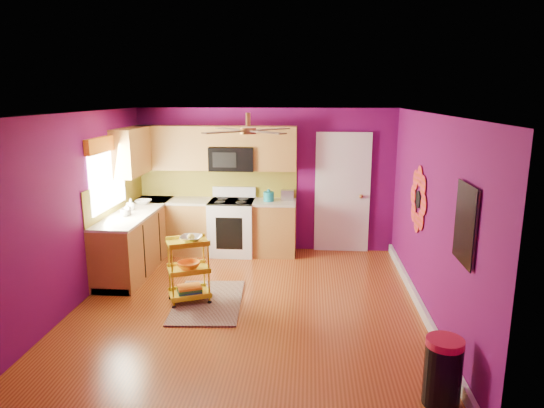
{
  "coord_description": "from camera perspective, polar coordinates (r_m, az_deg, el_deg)",
  "views": [
    {
      "loc": [
        0.77,
        -5.86,
        2.73
      ],
      "look_at": [
        0.28,
        0.4,
        1.3
      ],
      "focal_mm": 32.0,
      "sensor_mm": 36.0,
      "label": 1
    }
  ],
  "objects": [
    {
      "name": "ground",
      "position": [
        6.51,
        -2.81,
        -11.96
      ],
      "size": [
        5.0,
        5.0,
        0.0
      ],
      "primitive_type": "plane",
      "color": "brown",
      "rests_on": "ground"
    },
    {
      "name": "room_envelope",
      "position": [
        6.01,
        -2.73,
        2.31
      ],
      "size": [
        4.54,
        5.04,
        2.52
      ],
      "color": "#610B55",
      "rests_on": "ground"
    },
    {
      "name": "lower_cabinets",
      "position": [
        8.29,
        -10.54,
        -3.47
      ],
      "size": [
        2.81,
        2.31,
        0.94
      ],
      "color": "#8D5E26",
      "rests_on": "ground"
    },
    {
      "name": "electric_range",
      "position": [
        8.45,
        -4.7,
        -2.64
      ],
      "size": [
        0.76,
        0.66,
        1.13
      ],
      "color": "white",
      "rests_on": "ground"
    },
    {
      "name": "upper_cabinetry",
      "position": [
        8.33,
        -9.6,
        6.24
      ],
      "size": [
        2.8,
        2.3,
        1.26
      ],
      "color": "#8D5E26",
      "rests_on": "ground"
    },
    {
      "name": "left_window",
      "position": [
        7.6,
        -18.82,
        4.64
      ],
      "size": [
        0.08,
        1.35,
        1.08
      ],
      "color": "white",
      "rests_on": "ground"
    },
    {
      "name": "panel_door",
      "position": [
        8.52,
        8.28,
        1.15
      ],
      "size": [
        0.95,
        0.11,
        2.15
      ],
      "color": "white",
      "rests_on": "ground"
    },
    {
      "name": "right_wall_art",
      "position": [
        5.85,
        18.76,
        -0.54
      ],
      "size": [
        0.04,
        2.74,
        1.04
      ],
      "color": "black",
      "rests_on": "ground"
    },
    {
      "name": "ceiling_fan",
      "position": [
        6.13,
        -2.81,
        8.71
      ],
      "size": [
        1.01,
        1.01,
        0.26
      ],
      "color": "#BF8C3F",
      "rests_on": "ground"
    },
    {
      "name": "shag_rug",
      "position": [
        6.67,
        -7.53,
        -11.32
      ],
      "size": [
        0.97,
        1.48,
        0.02
      ],
      "primitive_type": "cube",
      "rotation": [
        0.0,
        0.0,
        0.07
      ],
      "color": "black",
      "rests_on": "ground"
    },
    {
      "name": "rolling_cart",
      "position": [
        6.55,
        -9.71,
        -7.37
      ],
      "size": [
        0.63,
        0.56,
        0.95
      ],
      "color": "yellow",
      "rests_on": "ground"
    },
    {
      "name": "trash_can",
      "position": [
        4.8,
        19.44,
        -18.12
      ],
      "size": [
        0.43,
        0.43,
        0.63
      ],
      "color": "black",
      "rests_on": "ground"
    },
    {
      "name": "teal_kettle",
      "position": [
        8.26,
        -0.39,
        0.91
      ],
      "size": [
        0.18,
        0.18,
        0.21
      ],
      "color": "teal",
      "rests_on": "lower_cabinets"
    },
    {
      "name": "toaster",
      "position": [
        8.35,
        1.82,
        1.08
      ],
      "size": [
        0.22,
        0.15,
        0.18
      ],
      "primitive_type": "cube",
      "color": "beige",
      "rests_on": "lower_cabinets"
    },
    {
      "name": "soap_bottle_a",
      "position": [
        7.66,
        -16.63,
        -0.53
      ],
      "size": [
        0.08,
        0.08,
        0.18
      ],
      "primitive_type": "imported",
      "color": "#EA3F72",
      "rests_on": "lower_cabinets"
    },
    {
      "name": "soap_bottle_b",
      "position": [
        7.94,
        -16.28,
        -0.05
      ],
      "size": [
        0.14,
        0.14,
        0.18
      ],
      "primitive_type": "imported",
      "color": "white",
      "rests_on": "lower_cabinets"
    },
    {
      "name": "counter_dish",
      "position": [
        8.36,
        -14.89,
        0.26
      ],
      "size": [
        0.26,
        0.26,
        0.06
      ],
      "primitive_type": "imported",
      "color": "white",
      "rests_on": "lower_cabinets"
    },
    {
      "name": "counter_cup",
      "position": [
        7.56,
        -16.91,
        -1.01
      ],
      "size": [
        0.13,
        0.13,
        0.1
      ],
      "primitive_type": "imported",
      "color": "white",
      "rests_on": "lower_cabinets"
    }
  ]
}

